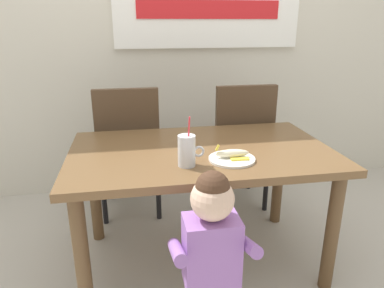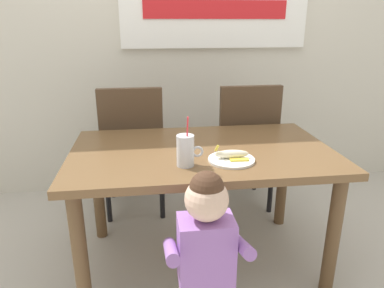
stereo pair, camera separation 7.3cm
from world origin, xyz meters
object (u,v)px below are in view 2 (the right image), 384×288
(dining_chair_left, at_px, (133,144))
(peeled_banana, at_px, (232,154))
(dining_chair_right, at_px, (244,140))
(toddler_standing, at_px, (206,244))
(milk_cup, at_px, (186,152))
(snack_plate, at_px, (231,160))
(dining_table, at_px, (202,166))

(dining_chair_left, height_order, peeled_banana, dining_chair_left)
(peeled_banana, bearing_deg, dining_chair_right, 69.84)
(toddler_standing, height_order, milk_cup, milk_cup)
(milk_cup, xyz_separation_m, peeled_banana, (0.23, 0.04, -0.04))
(dining_chair_left, height_order, dining_chair_right, same)
(snack_plate, bearing_deg, peeled_banana, 53.34)
(dining_chair_right, bearing_deg, peeled_banana, 69.84)
(dining_chair_left, distance_m, milk_cup, 0.92)
(snack_plate, height_order, peeled_banana, peeled_banana)
(dining_chair_left, xyz_separation_m, milk_cup, (0.28, -0.84, 0.24))
(peeled_banana, bearing_deg, toddler_standing, -115.76)
(toddler_standing, bearing_deg, dining_chair_right, 67.87)
(toddler_standing, bearing_deg, dining_chair_left, 104.48)
(snack_plate, bearing_deg, milk_cup, -172.64)
(toddler_standing, relative_size, snack_plate, 3.64)
(toddler_standing, xyz_separation_m, milk_cup, (-0.04, 0.38, 0.25))
(dining_table, xyz_separation_m, peeled_banana, (0.12, -0.18, 0.13))
(milk_cup, relative_size, peeled_banana, 1.44)
(dining_table, distance_m, dining_chair_right, 0.74)
(dining_chair_right, relative_size, snack_plate, 4.17)
(dining_chair_left, xyz_separation_m, snack_plate, (0.51, -0.81, 0.18))
(dining_chair_right, relative_size, toddler_standing, 1.15)
(dining_chair_left, bearing_deg, dining_table, 122.07)
(dining_chair_left, height_order, milk_cup, same)
(milk_cup, distance_m, snack_plate, 0.24)
(dining_table, xyz_separation_m, toddler_standing, (-0.08, -0.59, -0.09))
(toddler_standing, relative_size, peeled_banana, 4.85)
(dining_table, height_order, snack_plate, snack_plate)
(snack_plate, xyz_separation_m, peeled_banana, (0.00, 0.01, 0.03))
(dining_chair_right, relative_size, peeled_banana, 5.55)
(dining_chair_left, distance_m, toddler_standing, 1.26)
(dining_chair_left, bearing_deg, snack_plate, 121.98)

